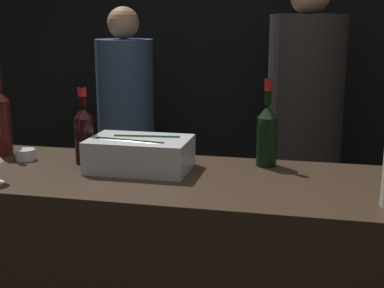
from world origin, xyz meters
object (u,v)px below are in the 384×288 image
at_px(person_grey_polo, 302,104).
at_px(person_in_hoodie, 126,118).
at_px(red_wine_bottle_burgundy, 267,133).
at_px(candle_votive, 26,155).
at_px(person_blond_tee, 304,128).
at_px(red_wine_bottle_tall, 84,132).
at_px(red_wine_bottle_black_foil, 2,121).
at_px(ice_bin_with_bottles, 140,153).

bearing_deg(person_grey_polo, person_in_hoodie, 153.62).
relative_size(red_wine_bottle_burgundy, person_grey_polo, 0.19).
height_order(candle_votive, person_blond_tee, person_blond_tee).
bearing_deg(person_blond_tee, red_wine_bottle_tall, 38.79).
xyz_separation_m(red_wine_bottle_burgundy, person_blond_tee, (0.13, 0.77, -0.13)).
xyz_separation_m(candle_votive, person_blond_tee, (1.13, 0.90, -0.01)).
xyz_separation_m(red_wine_bottle_tall, person_in_hoodie, (-0.33, 1.42, -0.21)).
relative_size(candle_votive, person_in_hoodie, 0.05).
bearing_deg(person_in_hoodie, red_wine_bottle_black_foil, -29.74).
bearing_deg(red_wine_bottle_black_foil, person_blond_tee, 33.83).
relative_size(red_wine_bottle_tall, person_in_hoodie, 0.19).
relative_size(candle_votive, person_blond_tee, 0.04).
relative_size(red_wine_bottle_black_foil, person_in_hoodie, 0.23).
height_order(red_wine_bottle_tall, person_blond_tee, person_blond_tee).
bearing_deg(ice_bin_with_bottles, person_in_hoodie, 111.59).
bearing_deg(candle_votive, person_grey_polo, 56.47).
distance_m(red_wine_bottle_burgundy, person_in_hoodie, 1.68).
distance_m(ice_bin_with_bottles, person_in_hoodie, 1.58).
bearing_deg(red_wine_bottle_black_foil, red_wine_bottle_burgundy, 3.84).
height_order(red_wine_bottle_burgundy, red_wine_bottle_black_foil, red_wine_bottle_black_foil).
bearing_deg(person_in_hoodie, candle_votive, -24.29).
height_order(red_wine_bottle_tall, person_in_hoodie, person_in_hoodie).
relative_size(ice_bin_with_bottles, red_wine_bottle_black_foil, 1.03).
distance_m(red_wine_bottle_burgundy, person_blond_tee, 0.79).
height_order(candle_votive, person_grey_polo, person_grey_polo).
xyz_separation_m(ice_bin_with_bottles, person_grey_polo, (0.58, 1.69, -0.05)).
xyz_separation_m(red_wine_bottle_black_foil, person_in_hoodie, (0.07, 1.37, -0.23)).
bearing_deg(red_wine_bottle_black_foil, person_in_hoodie, 87.15).
distance_m(candle_votive, person_grey_polo, 1.99).
height_order(ice_bin_with_bottles, candle_votive, ice_bin_with_bottles).
distance_m(red_wine_bottle_tall, person_grey_polo, 1.85).
height_order(red_wine_bottle_burgundy, red_wine_bottle_tall, red_wine_bottle_burgundy).
distance_m(ice_bin_with_bottles, person_blond_tee, 1.12).
distance_m(person_blond_tee, person_grey_polo, 0.76).
relative_size(ice_bin_with_bottles, person_in_hoodie, 0.24).
bearing_deg(red_wine_bottle_tall, person_grey_polo, 63.25).
distance_m(candle_votive, red_wine_bottle_black_foil, 0.19).
bearing_deg(ice_bin_with_bottles, red_wine_bottle_burgundy, 19.42).
distance_m(red_wine_bottle_tall, person_in_hoodie, 1.47).
bearing_deg(ice_bin_with_bottles, red_wine_bottle_black_foil, 171.82).
height_order(person_in_hoodie, person_blond_tee, person_blond_tee).
bearing_deg(red_wine_bottle_tall, red_wine_bottle_black_foil, 172.67).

